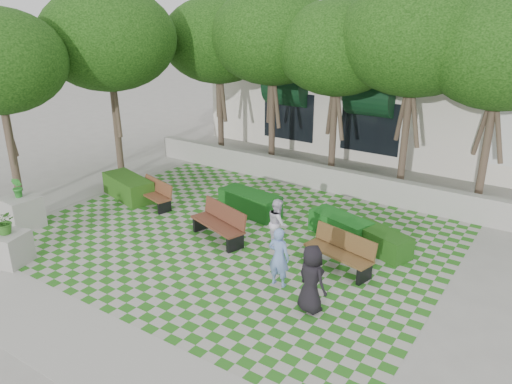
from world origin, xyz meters
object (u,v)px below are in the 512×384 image
Objects in this scene: bench_west at (154,194)px; person_white at (278,223)px; hedge_midleft at (250,203)px; hedge_west at (128,187)px; person_blue at (279,257)px; hedge_east at (379,241)px; planter_front at (8,242)px; bench_mid at (219,224)px; planter_back at (22,211)px; person_dark at (311,279)px; bench_east at (340,252)px; hedge_midright at (340,226)px.

person_white is at bearing 12.77° from bench_west.
hedge_west is at bearing -164.33° from hedge_midleft.
person_blue is (3.12, -3.29, 0.40)m from hedge_midleft.
hedge_east is at bearing -2.33° from hedge_midleft.
person_blue is at bearing 25.06° from planter_front.
hedge_west is (-4.41, -1.24, 0.02)m from hedge_midleft.
planter_back is (-5.57, -2.72, 0.05)m from bench_mid.
hedge_east is 1.29× the size of person_white.
person_white reaches higher than hedge_west.
bench_mid is 1.45× the size of person_white.
planter_front reaches higher than bench_west.
planter_back is at bearing 7.38° from person_blue.
planter_front is 8.07m from person_dark.
person_white is at bearing -60.63° from person_blue.
person_dark is at bearing 18.21° from planter_front.
hedge_west is at bearing -165.89° from bench_west.
bench_east is 1.11× the size of bench_west.
bench_east is at bearing 18.41° from planter_back.
planter_front is 2.40m from planter_back.
bench_east is 2.06m from person_white.
hedge_east is 8.98m from hedge_west.
hedge_midright is 4.03m from person_dark.
bench_east is 8.73m from planter_front.
bench_mid is at bearing -26.56° from person_blue.
hedge_midleft is 1.36× the size of planter_front.
bench_mid is at bearing 2.10° from bench_west.
planter_back reaches higher than bench_mid.
planter_back reaches higher than hedge_midleft.
planter_back is at bearing -137.51° from hedge_midleft.
bench_east is 1.29× the size of person_blue.
bench_mid is 3.04m from person_blue.
person_blue is (-0.90, -1.57, 0.29)m from bench_east.
bench_east is at bearing -3.24° from hedge_west.
person_dark reaches higher than hedge_east.
hedge_east is (4.17, 1.88, -0.17)m from bench_mid.
hedge_west is 1.36× the size of planter_back.
person_white is at bearing -128.99° from hedge_midright.
bench_west reaches higher than hedge_east.
bench_west is 7.82m from person_dark.
planter_front is at bearing -134.53° from bench_east.
bench_east reaches higher than bench_west.
hedge_east is 1.31m from hedge_midright.
hedge_midleft is 7.19m from planter_front.
hedge_midleft is 4.58m from hedge_west.
hedge_midright is 1.24× the size of planter_front.
bench_mid is (-3.68, -0.35, 0.02)m from bench_east.
hedge_west is at bearing -173.26° from hedge_east.
hedge_east is at bearing 6.74° from hedge_west.
person_blue is 0.96× the size of person_dark.
planter_front is 0.94× the size of planter_back.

